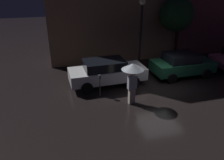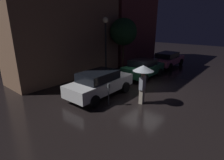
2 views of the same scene
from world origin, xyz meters
name	(u,v)px [view 2 (image 2 of 2)]	position (x,y,z in m)	size (l,w,h in m)	color
ground_plane	(144,88)	(0.00, 0.00, 0.00)	(60.00, 60.00, 0.00)	black
building_facade_left	(66,14)	(-1.27, 6.50, 4.91)	(9.50, 3.00, 9.81)	#8C664C
building_facade_right	(130,21)	(7.62, 6.50, 4.47)	(7.30, 3.00, 8.94)	brown
parked_car_white	(100,83)	(-2.88, 1.38, 0.80)	(4.53, 1.96, 1.52)	silver
parked_car_green	(143,68)	(2.15, 1.36, 0.78)	(3.95, 2.03, 1.51)	#1E5638
parked_car_pink	(168,59)	(7.14, 1.43, 0.77)	(4.67, 2.01, 1.45)	#DB6684
pedestrian_with_umbrella	(143,74)	(-2.23, -1.15, 1.70)	(1.09, 1.09, 2.15)	beige
parking_meter	(109,92)	(-3.59, 0.08, 0.75)	(0.12, 0.10, 1.21)	#4C5154
street_lamp_near	(106,36)	(0.08, 3.56, 3.28)	(0.43, 0.43, 4.68)	black
street_tree	(123,32)	(2.90, 3.97, 3.50)	(2.39, 2.39, 4.71)	#473323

